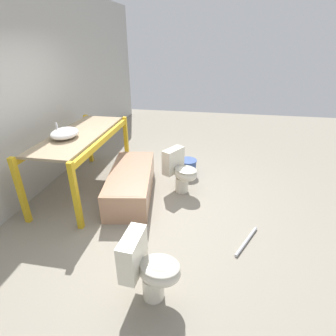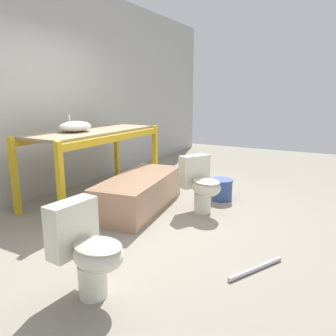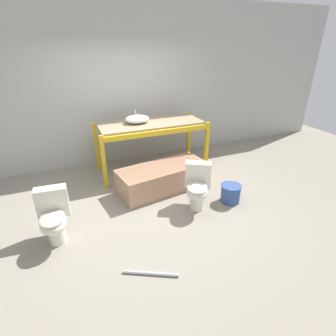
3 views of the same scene
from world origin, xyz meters
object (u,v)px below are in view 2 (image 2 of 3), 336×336
(sink_basin, at_px, (75,126))
(toilet_far, at_px, (201,183))
(bucket_white, at_px, (221,189))
(bathtub_main, at_px, (139,190))
(toilet_near, at_px, (87,249))

(sink_basin, relative_size, toilet_far, 0.65)
(toilet_far, bearing_deg, bucket_white, 24.46)
(bathtub_main, xyz_separation_m, bucket_white, (0.87, -0.83, -0.09))
(bathtub_main, bearing_deg, toilet_near, -166.82)
(toilet_near, height_order, toilet_far, same)
(sink_basin, height_order, toilet_far, sink_basin)
(sink_basin, bearing_deg, bucket_white, -59.72)
(sink_basin, height_order, bucket_white, sink_basin)
(sink_basin, relative_size, bathtub_main, 0.28)
(toilet_near, xyz_separation_m, toilet_far, (2.08, -0.03, 0.00))
(bathtub_main, height_order, toilet_far, toilet_far)
(bucket_white, bearing_deg, bathtub_main, 136.40)
(toilet_far, height_order, bucket_white, toilet_far)
(toilet_near, distance_m, bucket_white, 2.69)
(bathtub_main, distance_m, toilet_near, 1.95)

